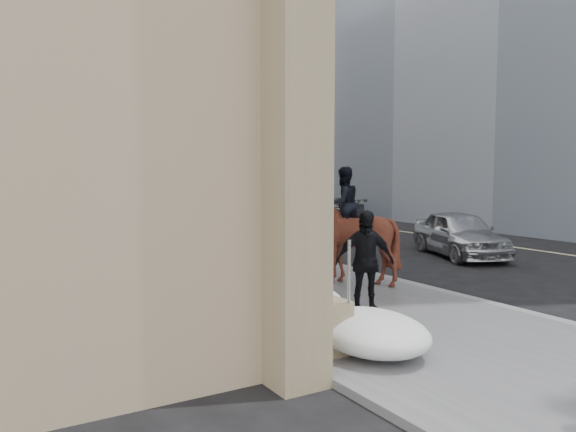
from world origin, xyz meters
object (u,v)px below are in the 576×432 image
object	(u,v)px
mounted_horse_left	(186,228)
car_silver	(459,234)
pedestrian	(365,262)
car_grey	(331,208)
mounted_horse_right	(347,234)

from	to	relation	value
mounted_horse_left	car_silver	world-z (taller)	mounted_horse_left
car_silver	mounted_horse_left	bearing A→B (deg)	-164.08
pedestrian	car_grey	world-z (taller)	pedestrian
mounted_horse_left	pedestrian	bearing A→B (deg)	127.29
mounted_horse_right	pedestrian	distance (m)	2.66
car_silver	car_grey	xyz separation A→B (m)	(4.31, 13.13, -0.14)
mounted_horse_right	car_grey	distance (m)	18.29
mounted_horse_left	car_silver	distance (m)	8.85
car_grey	pedestrian	bearing A→B (deg)	45.42
mounted_horse_left	pedestrian	size ratio (longest dim) A/B	1.54
mounted_horse_right	mounted_horse_left	bearing A→B (deg)	-45.78
pedestrian	car_grey	bearing A→B (deg)	76.05
mounted_horse_right	pedestrian	bearing A→B (deg)	60.46
pedestrian	car_grey	distance (m)	20.93
car_grey	mounted_horse_left	bearing A→B (deg)	31.99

